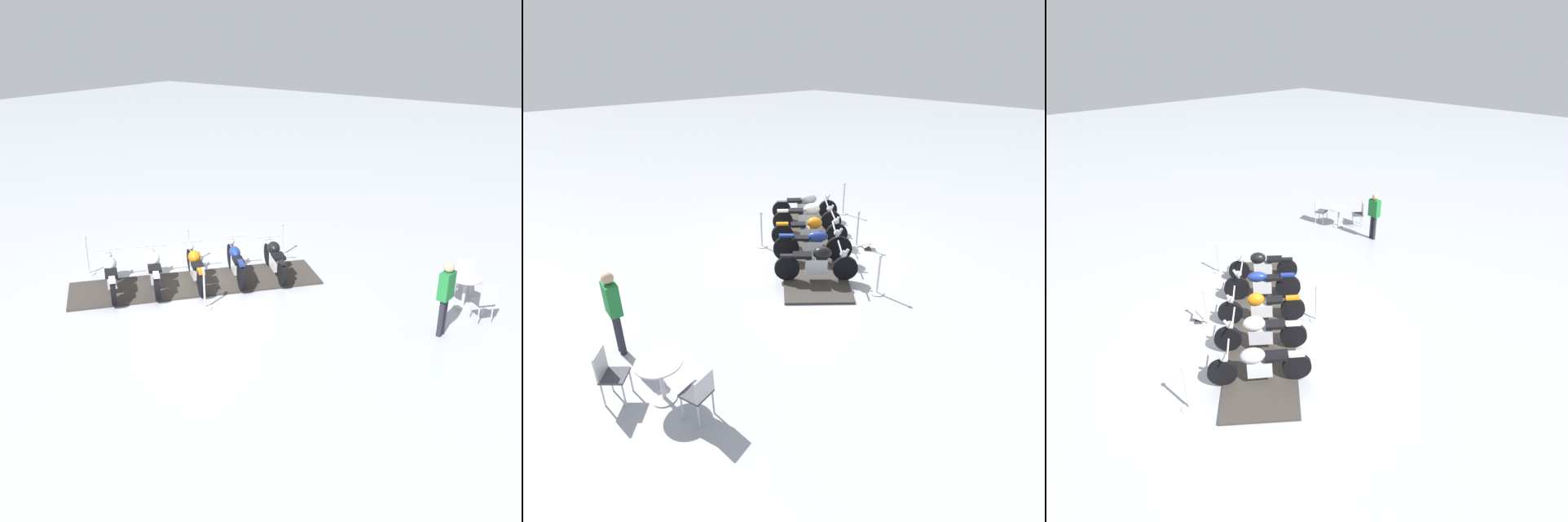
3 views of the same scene
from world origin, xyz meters
TOP-DOWN VIEW (x-y plane):
  - ground_plane at (0.00, 0.00)m, footprint 80.00×80.00m
  - display_platform at (0.00, 0.00)m, footprint 5.40×6.02m
  - motorcycle_black at (1.35, 1.67)m, footprint 1.64×1.43m
  - motorcycle_navy at (0.67, 0.84)m, footprint 1.68×1.48m
  - motorcycle_copper at (-0.03, 0.02)m, footprint 1.83×1.49m
  - motorcycle_cream at (-0.72, -0.80)m, footprint 1.75×1.48m
  - motorcycle_chrome at (-1.40, -1.63)m, footprint 1.82×1.45m
  - stanchion_right_front at (0.68, 3.02)m, footprint 0.35×0.35m
  - stanchion_left_mid at (1.08, -0.90)m, footprint 0.33×0.33m
  - stanchion_right_rear at (-2.85, -1.21)m, footprint 0.33×0.33m
  - stanchion_right_mid at (-1.08, 0.90)m, footprint 0.28×0.28m
  - info_placard at (-1.15, 1.24)m, footprint 0.38×0.39m
  - cafe_table at (6.10, 2.82)m, footprint 0.76×0.76m
  - cafe_chair_near_table at (6.72, 2.28)m, footprint 0.56×0.56m
  - cafe_chair_across_table at (5.84, 3.60)m, footprint 0.51×0.51m
  - bystander_person at (6.14, 1.18)m, footprint 0.25×0.42m

SIDE VIEW (x-z plane):
  - ground_plane at x=0.00m, z-range 0.00..0.00m
  - display_platform at x=0.00m, z-range 0.00..0.06m
  - info_placard at x=-1.15m, z-range -0.04..0.17m
  - stanchion_right_front at x=0.68m, z-range -0.21..0.81m
  - stanchion_left_mid at x=1.08m, z-range -0.20..0.88m
  - stanchion_right_rear at x=-2.85m, z-range -0.20..0.91m
  - stanchion_right_mid at x=-1.08m, z-range -0.15..0.94m
  - motorcycle_copper at x=-0.03m, z-range 0.03..0.96m
  - motorcycle_chrome at x=-1.40m, z-range 0.05..0.98m
  - motorcycle_navy at x=0.67m, z-range 0.01..1.04m
  - motorcycle_black at x=1.35m, z-range 0.07..0.99m
  - motorcycle_cream at x=-0.72m, z-range 0.06..1.00m
  - cafe_chair_across_table at x=5.84m, z-range 0.08..0.99m
  - cafe_chair_near_table at x=6.72m, z-range 0.07..1.03m
  - cafe_table at x=6.10m, z-range 0.19..0.97m
  - bystander_person at x=6.14m, z-range 0.17..1.90m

